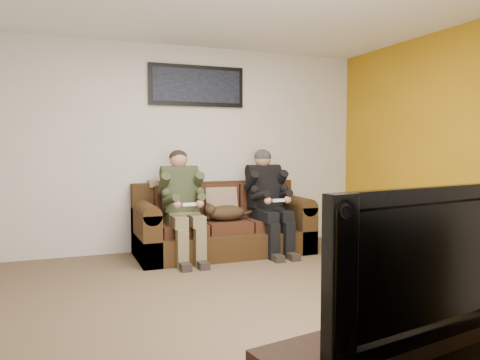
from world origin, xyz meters
name	(u,v)px	position (x,y,z in m)	size (l,w,h in m)	color
floor	(247,301)	(0.00, 0.00, 0.00)	(5.00, 5.00, 0.00)	brown
wall_back	(181,148)	(0.00, 2.25, 1.30)	(5.00, 5.00, 0.00)	beige
wall_front	(463,151)	(0.00, -2.25, 1.30)	(5.00, 5.00, 0.00)	beige
wall_right	(472,149)	(2.50, 0.00, 1.30)	(4.50, 4.50, 0.00)	beige
accent_wall_right	(471,149)	(2.49, 0.00, 1.30)	(4.50, 4.50, 0.00)	#B07F11
sofa	(222,226)	(0.40, 1.83, 0.33)	(2.12, 0.92, 0.87)	#352210
throw_pillow	(221,203)	(0.40, 1.87, 0.62)	(0.41, 0.12, 0.39)	#876F58
throw_blanket	(166,183)	(-0.24, 2.09, 0.87)	(0.43, 0.21, 0.08)	tan
person_left	(182,199)	(-0.14, 1.65, 0.72)	(0.51, 0.87, 1.28)	#6F6445
person_right	(268,195)	(0.95, 1.65, 0.72)	(0.51, 0.86, 1.29)	black
cat	(225,213)	(0.39, 1.66, 0.53)	(0.66, 0.26, 0.24)	#47321B
framed_poster	(197,86)	(0.20, 2.22, 2.10)	(1.25, 0.05, 0.52)	black
television	(407,260)	(0.00, -1.95, 0.80)	(1.19, 0.16, 0.69)	black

